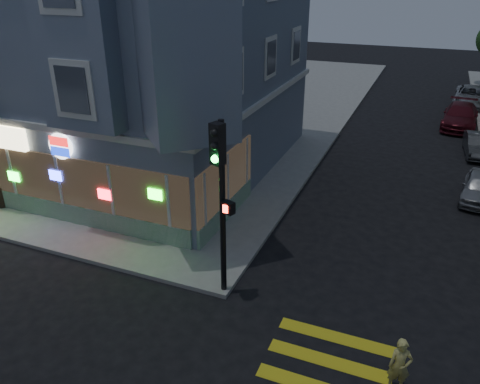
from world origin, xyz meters
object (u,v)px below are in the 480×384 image
Objects in this scene: parked_car_c at (460,116)px; traffic_signal at (221,183)px; parked_car_b at (478,145)px; parked_car_a at (480,187)px; running_child at (400,366)px; trash_can at (1,196)px; parked_car_d at (471,97)px.

traffic_signal is at bearing -103.50° from parked_car_c.
traffic_signal is (-7.88, -16.61, 3.28)m from parked_car_b.
parked_car_b is (0.19, 6.11, -0.02)m from parked_car_a.
parked_car_c is (1.66, 23.52, -0.01)m from running_child.
trash_can is (-18.79, -8.66, -0.00)m from parked_car_a.
running_child is 16.85m from trash_can.
traffic_signal is (-7.69, -10.50, 3.26)m from parked_car_a.
running_child is 18.49m from parked_car_b.
parked_car_c is at bearing -94.54° from parked_car_d.
parked_car_c is 23.13m from traffic_signal.
running_child is 0.30× the size of parked_car_c.
parked_car_b is 0.64× the size of traffic_signal.
parked_car_c is at bearing 73.43° from running_child.
traffic_signal is (-5.37, 1.71, 3.12)m from running_child.
traffic_signal reaches higher than parked_car_d.
parked_car_b is 3.93× the size of trash_can.
running_child is 12.43m from parked_car_a.
parked_car_a is at bearing -95.21° from parked_car_b.
parked_car_a is at bearing 66.71° from running_child.
parked_car_a is 20.69m from trash_can.
parked_car_a is 0.70× the size of parked_car_c.
traffic_signal is 11.71m from trash_can.
traffic_signal is at bearing 149.78° from running_child.
parked_car_b is 5.27m from parked_car_c.
running_child is at bearing -91.30° from parked_car_d.
parked_car_b is at bearing 37.90° from trash_can.
traffic_signal is at bearing -118.82° from parked_car_b.
trash_can is at bearing -148.42° from parked_car_a.
parked_car_d is at bearing 86.56° from parked_car_b.
traffic_signal reaches higher than running_child.
trash_can is (-16.47, 3.55, -0.14)m from running_child.
running_child is at bearing 1.98° from traffic_signal.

